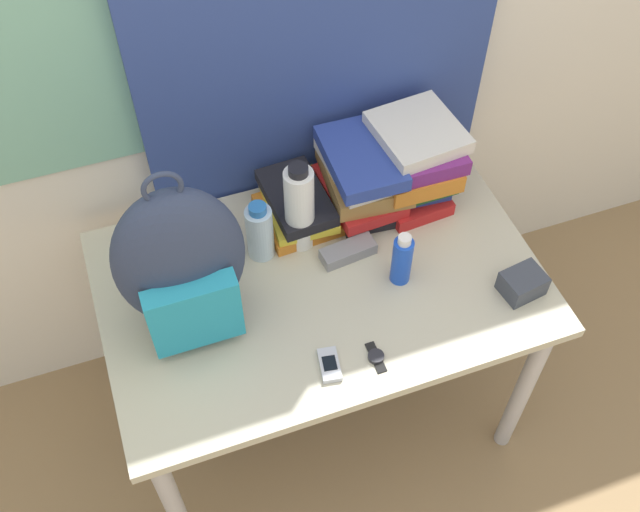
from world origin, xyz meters
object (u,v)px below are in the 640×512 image
(backpack, at_px, (181,265))
(camera_pouch, at_px, (523,283))
(book_stack_center, at_px, (363,176))
(water_bottle, at_px, (260,232))
(sunscreen_bottle, at_px, (402,260))
(book_stack_left, at_px, (298,206))
(wristwatch, at_px, (376,357))
(sunglasses_case, at_px, (348,251))
(book_stack_right, at_px, (412,159))
(sports_bottle, at_px, (299,208))
(cell_phone, at_px, (330,365))

(backpack, xyz_separation_m, camera_pouch, (0.82, -0.21, -0.19))
(book_stack_center, xyz_separation_m, camera_pouch, (0.28, -0.43, -0.07))
(water_bottle, distance_m, sunscreen_bottle, 0.38)
(book_stack_left, height_order, wristwatch, book_stack_left)
(book_stack_left, xyz_separation_m, book_stack_center, (0.18, -0.01, 0.06))
(book_stack_left, xyz_separation_m, sunscreen_bottle, (0.18, -0.29, 0.03))
(book_stack_left, height_order, water_bottle, water_bottle)
(backpack, distance_m, sunscreen_bottle, 0.56)
(water_bottle, distance_m, sunglasses_case, 0.24)
(sunscreen_bottle, bearing_deg, backpack, 173.42)
(camera_pouch, relative_size, wristwatch, 1.32)
(sunscreen_bottle, bearing_deg, book_stack_right, 62.32)
(book_stack_left, relative_size, water_bottle, 1.40)
(wristwatch, bearing_deg, water_bottle, 112.16)
(book_stack_right, bearing_deg, water_bottle, -170.36)
(sunscreen_bottle, xyz_separation_m, camera_pouch, (0.28, -0.14, -0.05))
(book_stack_right, relative_size, sunglasses_case, 1.86)
(backpack, bearing_deg, sunscreen_bottle, -6.58)
(book_stack_left, relative_size, book_stack_center, 0.90)
(sports_bottle, bearing_deg, cell_phone, -98.65)
(sunscreen_bottle, distance_m, camera_pouch, 0.32)
(sunglasses_case, bearing_deg, water_bottle, 157.58)
(water_bottle, relative_size, sunscreen_bottle, 1.11)
(water_bottle, height_order, cell_phone, water_bottle)
(camera_pouch, bearing_deg, cell_phone, -175.29)
(book_stack_right, distance_m, sunglasses_case, 0.32)
(sunscreen_bottle, bearing_deg, cell_phone, -144.64)
(water_bottle, bearing_deg, camera_pouch, -30.26)
(water_bottle, xyz_separation_m, sunscreen_bottle, (0.32, -0.20, -0.01))
(book_stack_center, height_order, wristwatch, book_stack_center)
(backpack, xyz_separation_m, sunscreen_bottle, (0.54, -0.06, -0.14))
(backpack, xyz_separation_m, water_bottle, (0.22, 0.14, -0.13))
(sunglasses_case, distance_m, camera_pouch, 0.46)
(book_stack_right, height_order, sunscreen_bottle, book_stack_right)
(backpack, height_order, cell_phone, backpack)
(wristwatch, bearing_deg, camera_pouch, 7.95)
(backpack, height_order, water_bottle, backpack)
(backpack, relative_size, sunglasses_case, 3.28)
(sports_bottle, bearing_deg, sunscreen_bottle, -45.39)
(book_stack_left, bearing_deg, backpack, -147.41)
(book_stack_right, xyz_separation_m, sunglasses_case, (-0.25, -0.17, -0.10))
(sunscreen_bottle, xyz_separation_m, sunglasses_case, (-0.10, 0.12, -0.06))
(backpack, relative_size, sunscreen_bottle, 3.03)
(book_stack_center, relative_size, water_bottle, 1.56)
(water_bottle, xyz_separation_m, sunglasses_case, (0.22, -0.09, -0.07))
(book_stack_center, relative_size, sunscreen_bottle, 1.72)
(book_stack_center, relative_size, book_stack_right, 1.00)
(water_bottle, xyz_separation_m, cell_phone, (0.05, -0.39, -0.08))
(sunglasses_case, bearing_deg, sunscreen_bottle, -48.89)
(book_stack_center, bearing_deg, camera_pouch, -57.13)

